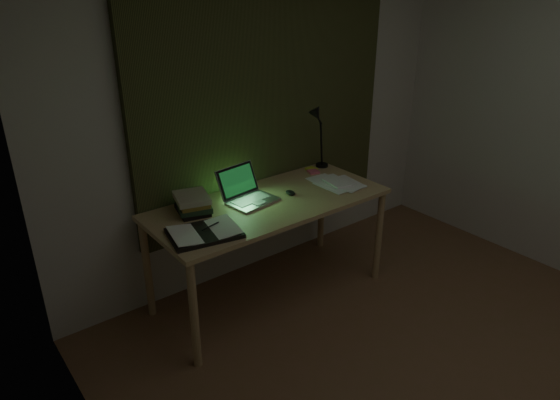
# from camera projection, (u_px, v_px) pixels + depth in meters

# --- Properties ---
(wall_back) EXTENTS (3.50, 0.00, 2.50)m
(wall_back) POSITION_uv_depth(u_px,v_px,m) (266.00, 113.00, 3.74)
(wall_back) COLOR beige
(wall_back) RESTS_ON ground
(wall_left) EXTENTS (0.00, 4.00, 2.50)m
(wall_left) POSITION_uv_depth(u_px,v_px,m) (182.00, 364.00, 1.32)
(wall_left) COLOR beige
(wall_left) RESTS_ON ground
(curtain) EXTENTS (2.20, 0.06, 2.00)m
(curtain) POSITION_uv_depth(u_px,v_px,m) (269.00, 87.00, 3.63)
(curtain) COLOR #2A2D16
(curtain) RESTS_ON wall_back
(desk) EXTENTS (1.68, 0.74, 0.77)m
(desk) POSITION_uv_depth(u_px,v_px,m) (270.00, 250.00, 3.60)
(desk) COLOR tan
(desk) RESTS_ON floor
(laptop) EXTENTS (0.38, 0.41, 0.23)m
(laptop) POSITION_uv_depth(u_px,v_px,m) (252.00, 186.00, 3.38)
(laptop) COLOR silver
(laptop) RESTS_ON desk
(open_textbook) EXTENTS (0.47, 0.37, 0.04)m
(open_textbook) POSITION_uv_depth(u_px,v_px,m) (204.00, 232.00, 2.99)
(open_textbook) COLOR white
(open_textbook) RESTS_ON desk
(book_stack) EXTENTS (0.26, 0.29, 0.13)m
(book_stack) POSITION_uv_depth(u_px,v_px,m) (192.00, 203.00, 3.26)
(book_stack) COLOR white
(book_stack) RESTS_ON desk
(loose_papers) EXTENTS (0.33, 0.35, 0.02)m
(loose_papers) POSITION_uv_depth(u_px,v_px,m) (331.00, 184.00, 3.71)
(loose_papers) COLOR white
(loose_papers) RESTS_ON desk
(mouse) EXTENTS (0.05, 0.09, 0.03)m
(mouse) POSITION_uv_depth(u_px,v_px,m) (290.00, 193.00, 3.54)
(mouse) COLOR black
(mouse) RESTS_ON desk
(sticky_yellow) EXTENTS (0.08, 0.08, 0.02)m
(sticky_yellow) POSITION_uv_depth(u_px,v_px,m) (311.00, 169.00, 4.00)
(sticky_yellow) COLOR yellow
(sticky_yellow) RESTS_ON desk
(sticky_pink) EXTENTS (0.10, 0.10, 0.02)m
(sticky_pink) POSITION_uv_depth(u_px,v_px,m) (313.00, 172.00, 3.94)
(sticky_pink) COLOR #F15D7E
(sticky_pink) RESTS_ON desk
(desk_lamp) EXTENTS (0.39, 0.31, 0.54)m
(desk_lamp) POSITION_uv_depth(u_px,v_px,m) (323.00, 134.00, 3.96)
(desk_lamp) COLOR black
(desk_lamp) RESTS_ON desk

